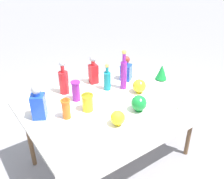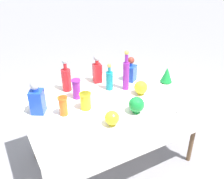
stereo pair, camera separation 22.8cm
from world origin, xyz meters
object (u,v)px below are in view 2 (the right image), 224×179
(tall_bottle_1, at_px, (66,78))
(slender_vase_1, at_px, (76,88))
(cardboard_box_behind_left, at_px, (108,96))
(tall_bottle_2, at_px, (126,73))
(round_bowl_2, at_px, (136,105))
(round_bowl_0, at_px, (112,118))
(square_decanter_0, at_px, (131,71))
(square_decanter_1, at_px, (37,99))
(round_bowl_1, at_px, (141,87))
(fluted_vase_0, at_px, (167,75))
(slender_vase_2, at_px, (63,105))
(slender_vase_0, at_px, (86,100))
(tall_bottle_0, at_px, (109,79))
(square_decanter_2, at_px, (97,70))

(tall_bottle_1, relative_size, slender_vase_1, 1.77)
(cardboard_box_behind_left, bearing_deg, tall_bottle_2, -105.71)
(slender_vase_1, relative_size, round_bowl_2, 1.31)
(round_bowl_0, bearing_deg, slender_vase_1, 99.63)
(square_decanter_0, xyz_separation_m, round_bowl_2, (-0.27, -0.52, -0.03))
(round_bowl_2, bearing_deg, tall_bottle_2, 70.87)
(square_decanter_1, relative_size, cardboard_box_behind_left, 0.69)
(tall_bottle_2, distance_m, cardboard_box_behind_left, 1.14)
(square_decanter_0, relative_size, round_bowl_2, 1.84)
(square_decanter_0, bearing_deg, slender_vase_1, -174.56)
(tall_bottle_2, bearing_deg, slender_vase_1, 171.47)
(tall_bottle_2, distance_m, round_bowl_1, 0.20)
(square_decanter_0, height_order, round_bowl_2, square_decanter_0)
(fluted_vase_0, bearing_deg, cardboard_box_behind_left, 103.44)
(round_bowl_1, relative_size, round_bowl_2, 0.95)
(tall_bottle_2, distance_m, slender_vase_2, 0.70)
(slender_vase_0, distance_m, round_bowl_0, 0.33)
(tall_bottle_0, height_order, cardboard_box_behind_left, tall_bottle_0)
(square_decanter_1, distance_m, slender_vase_0, 0.40)
(tall_bottle_0, distance_m, tall_bottle_1, 0.42)
(tall_bottle_2, xyz_separation_m, fluted_vase_0, (0.45, -0.08, -0.09))
(square_decanter_0, distance_m, round_bowl_1, 0.30)
(fluted_vase_0, distance_m, round_bowl_0, 0.92)
(tall_bottle_0, relative_size, round_bowl_0, 2.21)
(slender_vase_0, height_order, slender_vase_1, slender_vase_1)
(square_decanter_2, height_order, slender_vase_2, square_decanter_2)
(slender_vase_0, bearing_deg, tall_bottle_0, 30.63)
(square_decanter_2, relative_size, round_bowl_2, 2.12)
(slender_vase_0, height_order, fluted_vase_0, fluted_vase_0)
(square_decanter_1, relative_size, round_bowl_2, 2.10)
(square_decanter_2, relative_size, round_bowl_0, 2.44)
(tall_bottle_2, xyz_separation_m, slender_vase_0, (-0.49, -0.13, -0.09))
(tall_bottle_0, relative_size, slender_vase_0, 1.82)
(tall_bottle_0, bearing_deg, tall_bottle_2, -27.29)
(square_decanter_1, distance_m, slender_vase_2, 0.23)
(square_decanter_2, distance_m, slender_vase_1, 0.37)
(slender_vase_0, bearing_deg, round_bowl_0, -74.52)
(square_decanter_1, distance_m, round_bowl_1, 0.95)
(slender_vase_0, height_order, round_bowl_0, slender_vase_0)
(tall_bottle_1, distance_m, slender_vase_2, 0.42)
(square_decanter_2, xyz_separation_m, cardboard_box_behind_left, (0.41, 0.55, -0.72))
(slender_vase_2, bearing_deg, round_bowl_0, -48.16)
(square_decanter_1, bearing_deg, tall_bottle_0, 5.07)
(slender_vase_2, xyz_separation_m, cardboard_box_behind_left, (0.92, 0.94, -0.67))
(tall_bottle_1, bearing_deg, tall_bottle_2, -26.40)
(square_decanter_2, relative_size, slender_vase_1, 1.61)
(round_bowl_0, bearing_deg, tall_bottle_1, 99.44)
(square_decanter_2, height_order, round_bowl_1, square_decanter_2)
(square_decanter_2, bearing_deg, round_bowl_0, -107.23)
(tall_bottle_2, bearing_deg, fluted_vase_0, -10.56)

